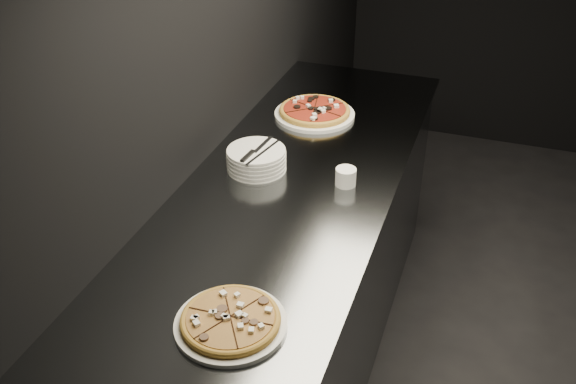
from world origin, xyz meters
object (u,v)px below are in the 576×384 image
(pizza_tomato, at_px, (315,112))
(counter, at_px, (286,289))
(cutlery, at_px, (257,151))
(plate_stack, at_px, (256,159))
(pizza_mushroom, at_px, (231,321))
(ramekin, at_px, (346,176))

(pizza_tomato, bearing_deg, counter, -82.02)
(counter, bearing_deg, cutlery, 148.94)
(pizza_tomato, xyz_separation_m, plate_stack, (-0.07, -0.51, 0.02))
(counter, distance_m, pizza_mushroom, 0.84)
(counter, relative_size, pizza_tomato, 6.19)
(cutlery, xyz_separation_m, ramekin, (0.34, 0.02, -0.05))
(plate_stack, bearing_deg, ramekin, 0.24)
(counter, xyz_separation_m, ramekin, (0.19, 0.11, 0.49))
(cutlery, height_order, ramekin, cutlery)
(pizza_tomato, height_order, ramekin, ramekin)
(pizza_mushroom, relative_size, plate_stack, 1.38)
(cutlery, bearing_deg, plate_stack, 123.29)
(pizza_mushroom, bearing_deg, plate_stack, 107.01)
(plate_stack, bearing_deg, counter, -34.07)
(counter, height_order, cutlery, cutlery)
(pizza_mushroom, xyz_separation_m, ramekin, (0.10, 0.80, 0.02))
(counter, distance_m, cutlery, 0.57)
(ramekin, bearing_deg, plate_stack, -179.76)
(cutlery, relative_size, ramekin, 3.07)
(pizza_mushroom, relative_size, cutlery, 1.32)
(plate_stack, relative_size, ramekin, 2.93)
(ramekin, bearing_deg, pizza_tomato, 118.48)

